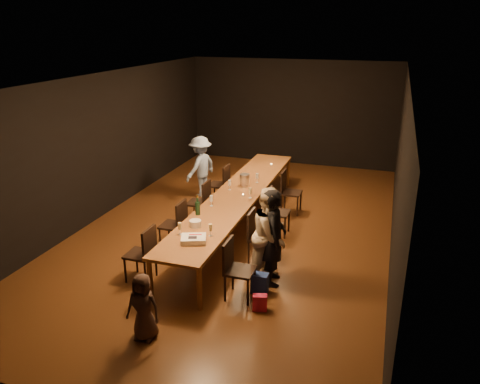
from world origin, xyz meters
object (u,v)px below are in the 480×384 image
(chair_right_0, at_px, (240,270))
(chair_right_2, at_px, (278,212))
(table, at_px, (237,196))
(chair_left_2, at_px, (198,202))
(chair_left_1, at_px, (173,225))
(ice_bucket, at_px, (245,179))
(plate_stack, at_px, (195,223))
(birthday_cake, at_px, (194,239))
(chair_left_0, at_px, (140,253))
(woman_tan, at_px, (271,235))
(chair_right_3, at_px, (291,192))
(man_blue, at_px, (201,167))
(champagne_bottle, at_px, (198,205))
(child, at_px, (143,307))
(chair_right_1, at_px, (262,237))
(chair_left_3, at_px, (219,184))

(chair_right_0, bearing_deg, chair_right_2, 180.00)
(table, distance_m, chair_left_2, 0.88)
(table, height_order, chair_right_2, chair_right_2)
(chair_left_1, distance_m, ice_bucket, 2.00)
(chair_right_0, bearing_deg, plate_stack, -123.65)
(chair_left_2, distance_m, plate_stack, 1.89)
(chair_left_2, height_order, birthday_cake, chair_left_2)
(chair_left_0, height_order, woman_tan, woman_tan)
(chair_right_3, xyz_separation_m, chair_left_0, (-1.70, -3.60, 0.00))
(plate_stack, xyz_separation_m, ice_bucket, (0.13, 2.31, 0.06))
(man_blue, height_order, champagne_bottle, man_blue)
(chair_left_0, bearing_deg, child, -148.73)
(chair_right_2, distance_m, champagne_bottle, 1.77)
(chair_left_1, bearing_deg, chair_right_3, -35.31)
(chair_right_2, bearing_deg, plate_stack, -30.24)
(man_blue, distance_m, champagne_bottle, 3.02)
(chair_right_2, height_order, birthday_cake, chair_right_2)
(man_blue, bearing_deg, ice_bucket, 71.71)
(champagne_bottle, bearing_deg, table, 75.39)
(chair_left_0, xyz_separation_m, chair_left_2, (0.00, 2.40, 0.00))
(chair_right_1, distance_m, child, 2.68)
(chair_left_0, xyz_separation_m, champagne_bottle, (0.53, 1.16, 0.47))
(chair_left_2, relative_size, woman_tan, 0.59)
(ice_bucket, bearing_deg, birthday_cake, -88.54)
(chair_right_2, bearing_deg, chair_left_2, -90.00)
(chair_left_2, height_order, chair_left_3, same)
(chair_left_3, bearing_deg, woman_tan, -145.89)
(chair_right_2, relative_size, birthday_cake, 2.00)
(chair_right_1, relative_size, chair_right_3, 1.00)
(champagne_bottle, bearing_deg, ice_bucket, 80.77)
(chair_left_2, height_order, child, child)
(woman_tan, relative_size, child, 1.69)
(chair_right_3, xyz_separation_m, ice_bucket, (-0.88, -0.62, 0.40))
(table, height_order, chair_right_3, chair_right_3)
(chair_right_1, relative_size, birthday_cake, 2.00)
(child, xyz_separation_m, plate_stack, (-0.11, 1.99, 0.34))
(chair_right_1, height_order, chair_left_3, same)
(chair_right_0, distance_m, man_blue, 4.58)
(chair_right_0, relative_size, chair_left_0, 1.00)
(chair_right_2, distance_m, woman_tan, 1.81)
(chair_left_1, distance_m, champagne_bottle, 0.71)
(table, xyz_separation_m, ice_bucket, (-0.03, 0.58, 0.16))
(chair_left_2, bearing_deg, plate_stack, -158.18)
(chair_right_2, height_order, chair_left_2, same)
(chair_right_2, relative_size, chair_left_2, 1.00)
(table, bearing_deg, chair_left_0, -109.50)
(champagne_bottle, bearing_deg, birthday_cake, -70.38)
(chair_left_0, xyz_separation_m, birthday_cake, (0.89, 0.13, 0.33))
(chair_right_1, xyz_separation_m, chair_left_0, (-1.70, -1.20, 0.00))
(chair_right_2, xyz_separation_m, chair_left_1, (-1.70, -1.20, 0.00))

